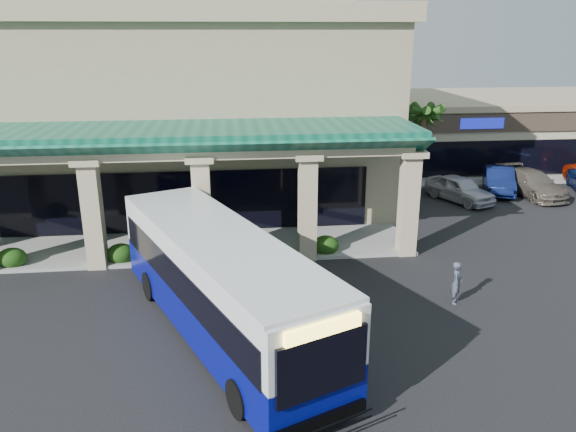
{
  "coord_description": "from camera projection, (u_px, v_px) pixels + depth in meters",
  "views": [
    {
      "loc": [
        -1.91,
        -17.68,
        9.59
      ],
      "look_at": [
        0.59,
        4.58,
        2.2
      ],
      "focal_mm": 35.0,
      "sensor_mm": 36.0,
      "label": 1
    }
  ],
  "objects": [
    {
      "name": "ground",
      "position": [
        286.0,
        316.0,
        19.9
      ],
      "size": [
        110.0,
        110.0,
        0.0
      ],
      "primitive_type": "plane",
      "color": "black"
    },
    {
      "name": "main_building",
      "position": [
        118.0,
        103.0,
        32.37
      ],
      "size": [
        30.8,
        14.8,
        11.35
      ],
      "primitive_type": null,
      "color": "tan",
      "rests_on": "ground"
    },
    {
      "name": "arcade",
      "position": [
        88.0,
        193.0,
        24.58
      ],
      "size": [
        30.0,
        6.2,
        5.7
      ],
      "primitive_type": null,
      "color": "#0E5641",
      "rests_on": "ground"
    },
    {
      "name": "strip_mall",
      "position": [
        482.0,
        128.0,
        43.68
      ],
      "size": [
        22.5,
        12.5,
        4.9
      ],
      "primitive_type": null,
      "color": "beige",
      "rests_on": "ground"
    },
    {
      "name": "palm_0",
      "position": [
        421.0,
        154.0,
        30.14
      ],
      "size": [
        2.4,
        2.4,
        6.6
      ],
      "primitive_type": null,
      "color": "#193B0F",
      "rests_on": "ground"
    },
    {
      "name": "palm_1",
      "position": [
        420.0,
        150.0,
        33.2
      ],
      "size": [
        2.4,
        2.4,
        5.8
      ],
      "primitive_type": null,
      "color": "#193B0F",
      "rests_on": "ground"
    },
    {
      "name": "broadleaf_tree",
      "position": [
        366.0,
        143.0,
        37.87
      ],
      "size": [
        2.6,
        2.6,
        4.81
      ],
      "primitive_type": null,
      "color": "#17380C",
      "rests_on": "ground"
    },
    {
      "name": "transit_bus",
      "position": [
        221.0,
        286.0,
        18.17
      ],
      "size": [
        7.69,
        12.68,
        3.51
      ],
      "primitive_type": null,
      "rotation": [
        0.0,
        0.0,
        0.41
      ],
      "color": "#060B79",
      "rests_on": "ground"
    },
    {
      "name": "pedestrian",
      "position": [
        457.0,
        283.0,
        20.6
      ],
      "size": [
        0.62,
        0.7,
        1.62
      ],
      "primitive_type": "imported",
      "rotation": [
        0.0,
        0.0,
        1.07
      ],
      "color": "#3F4557",
      "rests_on": "ground"
    },
    {
      "name": "car_silver",
      "position": [
        460.0,
        189.0,
        33.07
      ],
      "size": [
        3.48,
        4.79,
        1.52
      ],
      "primitive_type": "imported",
      "rotation": [
        0.0,
        0.0,
        0.43
      ],
      "color": "silver",
      "rests_on": "ground"
    },
    {
      "name": "car_white",
      "position": [
        499.0,
        180.0,
        34.95
      ],
      "size": [
        3.24,
        5.01,
        1.56
      ],
      "primitive_type": "imported",
      "rotation": [
        0.0,
        0.0,
        -0.37
      ],
      "color": "#0D184A",
      "rests_on": "ground"
    },
    {
      "name": "car_red",
      "position": [
        532.0,
        183.0,
        34.23
      ],
      "size": [
        2.78,
        5.49,
        1.53
      ],
      "primitive_type": "imported",
      "rotation": [
        0.0,
        0.0,
        0.13
      ],
      "color": "#6F6558",
      "rests_on": "ground"
    }
  ]
}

